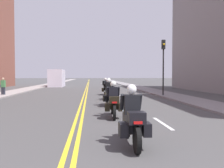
# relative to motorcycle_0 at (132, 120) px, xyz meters

# --- Properties ---
(ground_plane) EXTENTS (264.00, 264.00, 0.00)m
(ground_plane) POSITION_rel_motorcycle_0_xyz_m (-1.54, 42.81, -0.66)
(ground_plane) COLOR #464545
(sidewalk_left) EXTENTS (2.44, 144.00, 0.12)m
(sidewalk_left) POSITION_rel_motorcycle_0_xyz_m (-9.16, 42.81, -0.60)
(sidewalk_left) COLOR gray
(sidewalk_left) RESTS_ON ground
(sidewalk_right) EXTENTS (2.44, 144.00, 0.12)m
(sidewalk_right) POSITION_rel_motorcycle_0_xyz_m (6.08, 42.81, -0.60)
(sidewalk_right) COLOR gray
(sidewalk_right) RESTS_ON ground
(centreline_yellow_inner) EXTENTS (0.12, 132.00, 0.01)m
(centreline_yellow_inner) POSITION_rel_motorcycle_0_xyz_m (-1.66, 42.81, -0.66)
(centreline_yellow_inner) COLOR yellow
(centreline_yellow_inner) RESTS_ON ground
(centreline_yellow_outer) EXTENTS (0.12, 132.00, 0.01)m
(centreline_yellow_outer) POSITION_rel_motorcycle_0_xyz_m (-1.42, 42.81, -0.66)
(centreline_yellow_outer) COLOR yellow
(centreline_yellow_outer) RESTS_ON ground
(lane_dashes_white) EXTENTS (0.14, 56.40, 0.01)m
(lane_dashes_white) POSITION_rel_motorcycle_0_xyz_m (1.66, 23.81, -0.66)
(lane_dashes_white) COLOR silver
(lane_dashes_white) RESTS_ON ground
(motorcycle_0) EXTENTS (0.76, 2.15, 1.59)m
(motorcycle_0) POSITION_rel_motorcycle_0_xyz_m (0.00, 0.00, 0.00)
(motorcycle_0) COLOR black
(motorcycle_0) RESTS_ON ground
(motorcycle_1) EXTENTS (0.78, 2.25, 1.58)m
(motorcycle_1) POSITION_rel_motorcycle_0_xyz_m (-0.07, 4.29, -0.01)
(motorcycle_1) COLOR black
(motorcycle_1) RESTS_ON ground
(motorcycle_2) EXTENTS (0.78, 2.27, 1.65)m
(motorcycle_2) POSITION_rel_motorcycle_0_xyz_m (0.03, 8.18, 0.00)
(motorcycle_2) COLOR black
(motorcycle_2) RESTS_ON ground
(motorcycle_3) EXTENTS (0.76, 2.26, 1.64)m
(motorcycle_3) POSITION_rel_motorcycle_0_xyz_m (0.33, 12.01, -0.01)
(motorcycle_3) COLOR black
(motorcycle_3) RESTS_ON ground
(motorcycle_4) EXTENTS (0.76, 2.24, 1.60)m
(motorcycle_4) POSITION_rel_motorcycle_0_xyz_m (0.37, 16.42, 0.00)
(motorcycle_4) COLOR black
(motorcycle_4) RESTS_ON ground
(traffic_light_near) EXTENTS (0.28, 0.38, 4.90)m
(traffic_light_near) POSITION_rel_motorcycle_0_xyz_m (5.26, 14.38, 2.71)
(traffic_light_near) COLOR black
(traffic_light_near) RESTS_ON ground
(pedestrian_0) EXTENTS (0.50, 0.29, 1.63)m
(pedestrian_0) POSITION_rel_motorcycle_0_xyz_m (-8.83, 16.23, 0.18)
(pedestrian_0) COLOR #262934
(pedestrian_0) RESTS_ON ground
(parked_truck) EXTENTS (2.20, 6.50, 2.80)m
(parked_truck) POSITION_rel_motorcycle_0_xyz_m (-6.54, 34.82, 0.61)
(parked_truck) COLOR silver
(parked_truck) RESTS_ON ground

